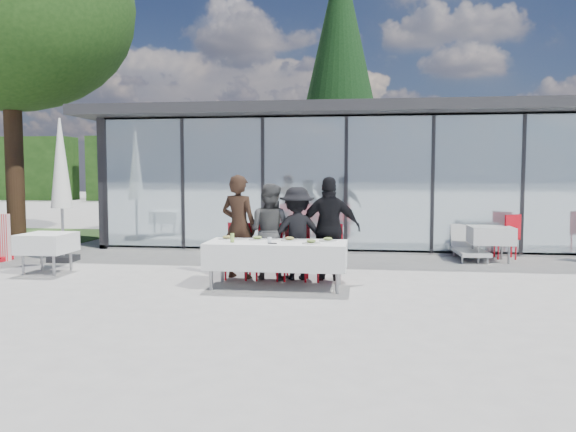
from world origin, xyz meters
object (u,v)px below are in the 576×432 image
Objects in this scene: market_umbrella at (61,171)px; diner_chair_b at (269,248)px; plate_a at (227,238)px; diner_a at (239,227)px; plate_c at (290,239)px; diner_chair_d at (330,249)px; diner_d at (330,229)px; spare_chair_b at (509,234)px; folded_eyeglasses at (272,243)px; plate_extra at (311,242)px; diner_c at (297,233)px; deciduous_tree at (9,8)px; spare_table_left at (47,243)px; diner_chair_c at (297,249)px; diner_chair_a at (239,248)px; plate_b at (257,238)px; dining_table at (277,255)px; lounger at (468,247)px; juice_bottle at (232,238)px; spare_table_right at (491,235)px; conifer_tree at (340,66)px; diner_b at (269,231)px; plate_d at (328,240)px.

diner_chair_b is at bearing -16.19° from market_umbrella.
diner_chair_b reaches higher than plate_a.
market_umbrella reaches higher than diner_a.
plate_c is at bearing -20.89° from market_umbrella.
diner_chair_d is 3.36× the size of plate_c.
spare_chair_b is (3.70, 2.91, -0.36)m from diner_d.
folded_eyeglasses is at bearing 51.07° from diner_d.
diner_c is at bearing 109.79° from plate_extra.
diner_chair_d is at bearing -163.12° from diner_a.
deciduous_tree is at bearing -17.19° from diner_a.
diner_chair_c is at bearing -0.40° from spare_table_left.
deciduous_tree is (-7.74, 5.30, 5.94)m from diner_chair_a.
plate_b and plate_extra have the same top height.
spare_table_left is 0.88× the size of spare_chair_b.
dining_table is 7.79× the size of plate_c.
deciduous_tree is (-12.20, 2.44, 6.22)m from lounger.
lounger is at bearing 32.68° from diner_chair_a.
deciduous_tree is at bearing 145.68° from plate_extra.
diner_chair_d reaches higher than lounger.
folded_eyeglasses is (0.85, -0.48, -0.02)m from plate_a.
juice_bottle is (-0.45, -0.92, 0.29)m from diner_chair_b.
folded_eyeglasses is 6.01m from spare_chair_b.
spare_table_right is 0.88× the size of spare_chair_b.
diner_c reaches higher than juice_bottle.
spare_chair_b is (4.52, 3.67, -0.00)m from dining_table.
folded_eyeglasses is 12.04m from deciduous_tree.
conifer_tree reaches higher than market_umbrella.
spare_table_left is (-4.64, 0.62, -0.22)m from plate_c.
dining_table is 5.22m from spare_table_right.
plate_b is at bearing -22.65° from market_umbrella.
diner_chair_c reaches higher than plate_c.
diner_chair_a is 5.30m from lounger.
diner_b reaches higher than juice_bottle.
market_umbrella is at bearing -172.44° from spare_table_right.
plate_d is at bearing 90.76° from diner_d.
plate_d is 0.30× the size of spare_chair_b.
conifer_tree is at bearing 86.34° from plate_b.
diner_chair_a is 3.36× the size of plate_extra.
conifer_tree reaches higher than diner_chair_a.
folded_eyeglasses is (-0.60, -0.09, -0.02)m from plate_extra.
plate_c is at bearing 69.69° from diner_c.
plate_extra is at bearing -14.86° from plate_a.
market_umbrella reaches higher than diner_b.
diner_c reaches higher than plate_a.
folded_eyeglasses is at bearing -92.11° from conifer_tree.
diner_c is at bearing -145.69° from spare_chair_b.
diner_a is 3.68m from spare_table_left.
spare_table_right is 0.60m from spare_chair_b.
plate_a is at bearing 179.71° from plate_b.
diner_chair_c is 0.54× the size of diner_d.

